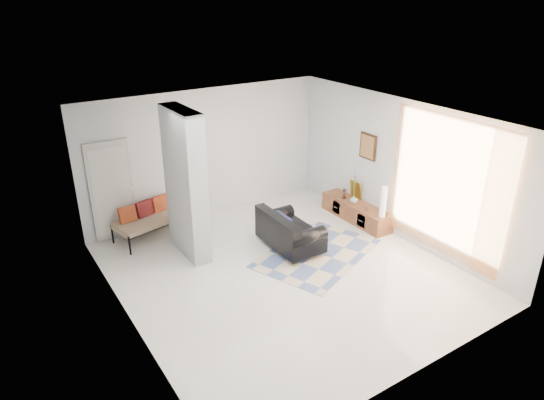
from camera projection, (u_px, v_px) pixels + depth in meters
floor at (284, 272)px, 8.72m from camera, size 6.00×6.00×0.00m
ceiling at (286, 119)px, 7.59m from camera, size 6.00×6.00×0.00m
wall_back at (206, 154)px, 10.45m from camera, size 6.00×0.00×6.00m
wall_front at (425, 285)px, 5.85m from camera, size 6.00×0.00×6.00m
wall_left at (123, 244)px, 6.78m from camera, size 0.00×6.00×6.00m
wall_right at (400, 170)px, 9.53m from camera, size 0.00×6.00×6.00m
partition_column at (186, 184)px, 8.83m from camera, size 0.35×1.20×2.80m
hallway_door at (112, 191)px, 9.52m from camera, size 0.85×0.06×2.04m
curtain at (446, 187)px, 8.58m from camera, size 0.00×2.55×2.55m
wall_art at (368, 146)px, 10.10m from camera, size 0.04×0.45×0.55m
media_console at (356, 211)px, 10.58m from camera, size 0.45×1.80×0.80m
loveseat at (288, 232)px, 9.35m from camera, size 0.83×1.39×0.76m
daybed at (153, 217)px, 9.84m from camera, size 1.75×1.02×0.77m
area_rug at (317, 253)px, 9.32m from camera, size 2.80×2.35×0.01m
cylinder_lamp at (383, 202)px, 9.76m from camera, size 0.12×0.12×0.65m
bronze_figurine at (344, 194)px, 10.71m from camera, size 0.12×0.12×0.23m
vase at (354, 199)px, 10.48m from camera, size 0.18×0.18×0.18m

